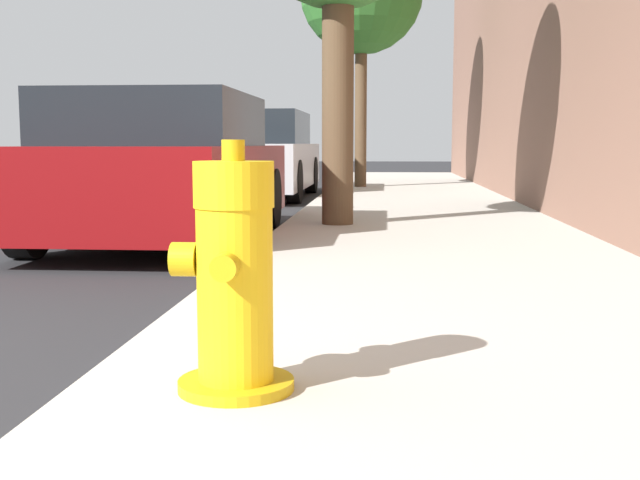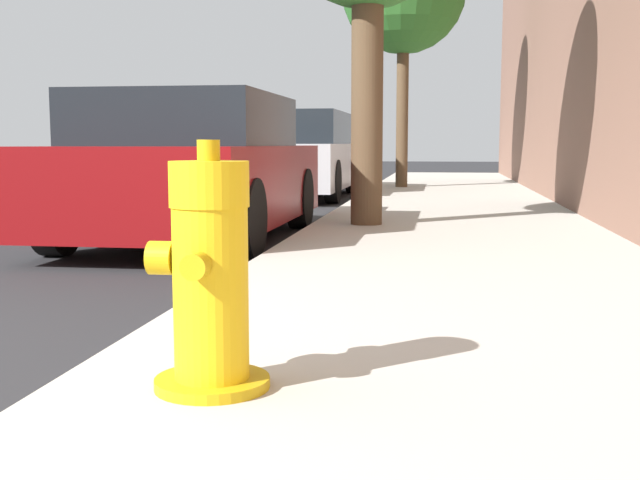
% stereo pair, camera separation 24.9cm
% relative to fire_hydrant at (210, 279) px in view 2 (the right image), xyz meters
% --- Properties ---
extents(sidewalk_slab, '(2.78, 40.00, 0.13)m').
position_rel_fire_hydrant_xyz_m(sidewalk_slab, '(0.85, -0.11, -0.42)').
color(sidewalk_slab, '#B7B2A8').
rests_on(sidewalk_slab, ground_plane).
extents(fire_hydrant, '(0.39, 0.37, 0.80)m').
position_rel_fire_hydrant_xyz_m(fire_hydrant, '(0.00, 0.00, 0.00)').
color(fire_hydrant, '#C39C11').
rests_on(fire_hydrant, sidewalk_slab).
extents(parked_car_near, '(1.80, 3.91, 1.37)m').
position_rel_fire_hydrant_xyz_m(parked_car_near, '(-1.60, 4.88, 0.18)').
color(parked_car_near, maroon).
rests_on(parked_car_near, ground_plane).
extents(parked_car_mid, '(1.74, 4.38, 1.45)m').
position_rel_fire_hydrant_xyz_m(parked_car_mid, '(-1.71, 11.12, 0.22)').
color(parked_car_mid, '#B7B7BC').
rests_on(parked_car_mid, ground_plane).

